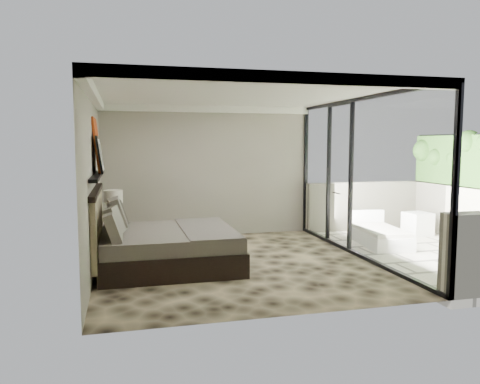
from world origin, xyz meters
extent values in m
plane|color=black|center=(0.00, 0.00, 0.00)|extent=(5.00, 5.00, 0.00)
cube|color=silver|center=(0.00, 0.00, 2.79)|extent=(4.50, 5.00, 0.02)
cube|color=gray|center=(0.00, 2.49, 1.40)|extent=(4.50, 0.02, 2.80)
cube|color=gray|center=(-2.24, 0.00, 1.40)|extent=(0.02, 5.00, 2.80)
cube|color=white|center=(2.25, 0.00, 1.40)|extent=(0.08, 5.00, 2.80)
cube|color=beige|center=(3.75, 0.00, -0.06)|extent=(3.00, 5.00, 0.12)
cube|color=black|center=(-2.18, 0.10, 1.50)|extent=(0.12, 2.20, 0.05)
cube|color=black|center=(-1.09, 0.08, 0.19)|extent=(2.17, 2.06, 0.37)
cube|color=#575048|center=(-1.09, 0.08, 0.48)|extent=(2.11, 2.00, 0.23)
cube|color=#4E4B44|center=(-0.47, 0.08, 0.60)|extent=(0.83, 2.04, 0.03)
cube|color=#7E7350|center=(-2.20, 0.08, 0.72)|extent=(0.08, 2.16, 1.03)
cube|color=black|center=(-1.94, 1.41, 0.23)|extent=(0.50, 0.50, 0.46)
cone|color=black|center=(-1.98, 1.42, 0.61)|extent=(0.20, 0.20, 0.18)
cone|color=black|center=(-1.98, 1.42, 0.78)|extent=(0.20, 0.20, 0.18)
cylinder|color=beige|center=(-1.98, 1.42, 1.03)|extent=(0.34, 0.34, 0.24)
cube|color=#BA3A0F|center=(-2.19, 0.69, 1.97)|extent=(0.13, 0.90, 0.90)
cube|color=black|center=(-2.14, 0.29, 1.82)|extent=(0.11, 0.50, 0.60)
cube|color=white|center=(4.45, 1.39, 0.25)|extent=(0.55, 0.55, 0.50)
cube|color=white|center=(3.13, 0.71, 0.13)|extent=(0.93, 1.58, 0.26)
cube|color=beige|center=(3.13, 0.71, 0.30)|extent=(0.88, 1.49, 0.08)
cube|color=white|center=(3.21, 1.41, 0.43)|extent=(0.76, 0.20, 0.33)
camera|label=1|loc=(-1.79, -7.47, 2.00)|focal=35.00mm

